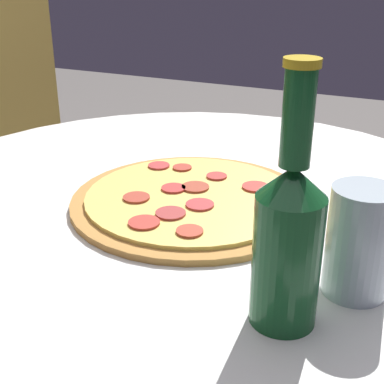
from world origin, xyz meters
TOP-DOWN VIEW (x-y plane):
  - table at (0.00, 0.00)m, footprint 1.02×1.02m
  - pizza at (-0.02, -0.02)m, footprint 0.37×0.37m
  - beer_bottle at (-0.25, -0.23)m, footprint 0.07×0.07m
  - drinking_glass at (-0.16, -0.28)m, footprint 0.07×0.07m

SIDE VIEW (x-z plane):
  - table at x=0.00m, z-range 0.18..0.93m
  - pizza at x=-0.02m, z-range 0.75..0.77m
  - drinking_glass at x=-0.16m, z-range 0.75..0.88m
  - beer_bottle at x=-0.25m, z-range 0.72..0.99m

